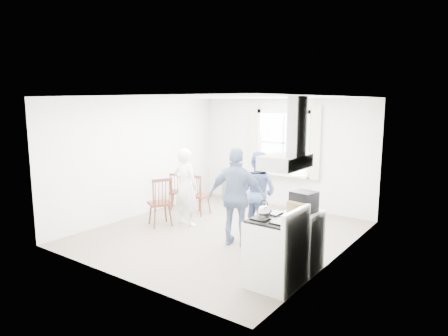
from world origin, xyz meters
TOP-DOWN VIEW (x-y plane):
  - room_shell at (0.00, 0.00)m, footprint 4.62×5.12m
  - window_assembly at (0.00, 2.45)m, footprint 1.88×0.24m
  - range_hood at (2.07, -1.35)m, footprint 0.45×0.76m
  - shelf_unit at (-1.40, 2.33)m, footprint 0.40×0.30m
  - gas_stove at (1.91, -1.35)m, footprint 0.68×0.76m
  - kettle at (1.77, -1.45)m, footprint 0.18×0.18m
  - low_cabinet at (1.98, -0.65)m, footprint 0.50×0.55m
  - stereo_stack at (1.98, -0.65)m, footprint 0.38×0.35m
  - cardboard_box at (1.95, -0.81)m, footprint 0.32×0.28m
  - windsor_chair_a at (-1.84, 0.75)m, footprint 0.52×0.52m
  - windsor_chair_b at (-1.19, 0.67)m, footprint 0.41×0.40m
  - windsor_chair_c at (-1.22, -0.41)m, footprint 0.57×0.57m
  - person_left at (-0.91, -0.02)m, footprint 0.60×0.60m
  - person_mid at (0.51, 0.49)m, footprint 0.81×0.81m
  - person_right at (0.59, -0.37)m, footprint 1.32×1.32m
  - potted_plant at (0.25, 2.36)m, footprint 0.24×0.24m

SIDE VIEW (x-z plane):
  - shelf_unit at x=-1.40m, z-range 0.00..0.80m
  - low_cabinet at x=1.98m, z-range 0.00..0.90m
  - gas_stove at x=1.91m, z-range -0.08..1.04m
  - windsor_chair_a at x=-1.84m, z-range 0.10..0.99m
  - windsor_chair_b at x=-1.19m, z-range 0.10..1.03m
  - windsor_chair_c at x=-1.22m, z-range 0.11..1.13m
  - person_mid at x=0.51m, z-range 0.00..1.59m
  - person_left at x=-0.91m, z-range 0.00..1.60m
  - person_right at x=0.59m, z-range 0.00..1.74m
  - cardboard_box at x=1.95m, z-range 0.90..1.07m
  - potted_plant at x=0.25m, z-range 0.85..1.18m
  - kettle at x=1.77m, z-range 0.91..1.17m
  - stereo_stack at x=1.98m, z-range 0.90..1.21m
  - room_shell at x=0.00m, z-range -0.02..2.62m
  - window_assembly at x=0.00m, z-range 0.61..2.31m
  - range_hood at x=2.07m, z-range 1.43..2.37m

